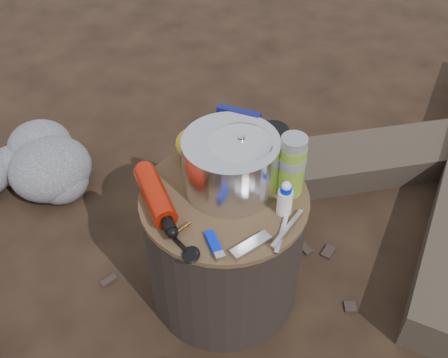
% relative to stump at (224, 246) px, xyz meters
% --- Properties ---
extents(ground, '(60.00, 60.00, 0.00)m').
position_rel_stump_xyz_m(ground, '(0.00, 0.00, -0.21)').
color(ground, black).
rests_on(ground, ground).
extents(stump, '(0.45, 0.45, 0.42)m').
position_rel_stump_xyz_m(stump, '(0.00, 0.00, 0.00)').
color(stump, black).
rests_on(stump, ground).
extents(log_small, '(1.31, 0.72, 0.11)m').
position_rel_stump_xyz_m(log_small, '(0.52, 0.69, -0.15)').
color(log_small, '#3A3027').
rests_on(log_small, ground).
extents(foil_windscreen, '(0.25, 0.25, 0.15)m').
position_rel_stump_xyz_m(foil_windscreen, '(0.01, 0.04, 0.29)').
color(foil_windscreen, silver).
rests_on(foil_windscreen, stump).
extents(camping_pot, '(0.17, 0.17, 0.17)m').
position_rel_stump_xyz_m(camping_pot, '(0.03, 0.05, 0.30)').
color(camping_pot, white).
rests_on(camping_pot, stump).
extents(fuel_bottle, '(0.19, 0.25, 0.06)m').
position_rel_stump_xyz_m(fuel_bottle, '(-0.17, -0.06, 0.24)').
color(fuel_bottle, '#AC1A07').
rests_on(fuel_bottle, stump).
extents(thermos, '(0.07, 0.07, 0.18)m').
position_rel_stump_xyz_m(thermos, '(0.17, 0.05, 0.30)').
color(thermos, '#7BAB29').
rests_on(thermos, stump).
extents(travel_mug, '(0.08, 0.08, 0.12)m').
position_rel_stump_xyz_m(travel_mug, '(0.11, 0.16, 0.27)').
color(travel_mug, black).
rests_on(travel_mug, stump).
extents(stuff_sack, '(0.14, 0.12, 0.10)m').
position_rel_stump_xyz_m(stuff_sack, '(-0.10, 0.14, 0.26)').
color(stuff_sack, gold).
rests_on(stuff_sack, stump).
extents(food_pouch, '(0.13, 0.05, 0.16)m').
position_rel_stump_xyz_m(food_pouch, '(0.01, 0.17, 0.29)').
color(food_pouch, '#0C1056').
rests_on(food_pouch, stump).
extents(lighter, '(0.07, 0.09, 0.02)m').
position_rel_stump_xyz_m(lighter, '(0.01, -0.17, 0.22)').
color(lighter, '#031FEC').
rests_on(lighter, stump).
extents(multitool, '(0.10, 0.10, 0.02)m').
position_rel_stump_xyz_m(multitool, '(0.10, -0.16, 0.22)').
color(multitool, silver).
rests_on(multitool, stump).
extents(pot_grabber, '(0.07, 0.15, 0.01)m').
position_rel_stump_xyz_m(pot_grabber, '(0.17, -0.10, 0.22)').
color(pot_grabber, silver).
rests_on(pot_grabber, stump).
extents(spork, '(0.15, 0.13, 0.01)m').
position_rel_stump_xyz_m(spork, '(-0.10, -0.17, 0.22)').
color(spork, black).
rests_on(spork, stump).
extents(squeeze_bottle, '(0.04, 0.04, 0.09)m').
position_rel_stump_xyz_m(squeeze_bottle, '(0.16, -0.03, 0.25)').
color(squeeze_bottle, white).
rests_on(squeeze_bottle, stump).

